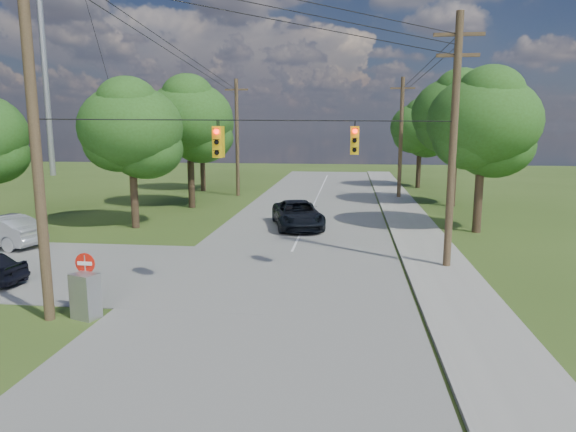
# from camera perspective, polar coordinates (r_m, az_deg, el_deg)

# --- Properties ---
(ground) EXTENTS (140.00, 140.00, 0.00)m
(ground) POSITION_cam_1_polar(r_m,az_deg,el_deg) (15.88, -11.08, -12.43)
(ground) COLOR #364F1A
(ground) RESTS_ON ground
(main_road) EXTENTS (10.00, 100.00, 0.03)m
(main_road) POSITION_cam_1_polar(r_m,az_deg,el_deg) (20.04, -1.16, -7.43)
(main_road) COLOR gray
(main_road) RESTS_ON ground
(sidewalk_east) EXTENTS (2.60, 100.00, 0.12)m
(sidewalk_east) POSITION_cam_1_polar(r_m,az_deg,el_deg) (20.26, 18.13, -7.61)
(sidewalk_east) COLOR #9F9C94
(sidewalk_east) RESTS_ON ground
(pole_sw) EXTENTS (2.00, 0.32, 12.00)m
(pole_sw) POSITION_cam_1_polar(r_m,az_deg,el_deg) (17.08, -26.45, 9.71)
(pole_sw) COLOR brown
(pole_sw) RESTS_ON ground
(pole_ne) EXTENTS (2.00, 0.32, 10.50)m
(pole_ne) POSITION_cam_1_polar(r_m,az_deg,el_deg) (22.36, 17.90, 8.11)
(pole_ne) COLOR brown
(pole_ne) RESTS_ON ground
(pole_north_e) EXTENTS (2.00, 0.32, 10.00)m
(pole_north_e) POSITION_cam_1_polar(r_m,az_deg,el_deg) (44.16, 12.43, 8.55)
(pole_north_e) COLOR brown
(pole_north_e) RESTS_ON ground
(pole_north_w) EXTENTS (2.00, 0.32, 10.00)m
(pole_north_w) POSITION_cam_1_polar(r_m,az_deg,el_deg) (45.01, -5.68, 8.75)
(pole_north_w) COLOR brown
(pole_north_w) RESTS_ON ground
(power_lines) EXTENTS (13.93, 29.62, 4.93)m
(power_lines) POSITION_cam_1_polar(r_m,az_deg,el_deg) (25.89, -0.29, 16.93)
(power_lines) COLOR black
(power_lines) RESTS_ON ground
(traffic_signals) EXTENTS (4.91, 3.27, 1.05)m
(traffic_signals) POSITION_cam_1_polar(r_m,az_deg,el_deg) (18.51, 0.25, 8.39)
(traffic_signals) COLOR yellow
(traffic_signals) RESTS_ON ground
(tree_w_near) EXTENTS (6.00, 6.00, 8.40)m
(tree_w_near) POSITION_cam_1_polar(r_m,az_deg,el_deg) (31.60, -17.07, 9.36)
(tree_w_near) COLOR #483624
(tree_w_near) RESTS_ON ground
(tree_w_mid) EXTENTS (6.40, 6.40, 9.22)m
(tree_w_mid) POSITION_cam_1_polar(r_m,az_deg,el_deg) (38.75, -10.92, 10.60)
(tree_w_mid) COLOR #483624
(tree_w_mid) RESTS_ON ground
(tree_w_far) EXTENTS (6.00, 6.00, 8.73)m
(tree_w_far) POSITION_cam_1_polar(r_m,az_deg,el_deg) (48.90, -9.59, 10.06)
(tree_w_far) COLOR #483624
(tree_w_far) RESTS_ON ground
(tree_e_near) EXTENTS (6.20, 6.20, 8.81)m
(tree_e_near) POSITION_cam_1_polar(r_m,az_deg,el_deg) (30.84, 20.87, 9.76)
(tree_e_near) COLOR #483624
(tree_e_near) RESTS_ON ground
(tree_e_mid) EXTENTS (6.60, 6.60, 9.64)m
(tree_e_mid) POSITION_cam_1_polar(r_m,az_deg,el_deg) (40.72, 18.21, 10.71)
(tree_e_mid) COLOR #483624
(tree_e_mid) RESTS_ON ground
(tree_e_far) EXTENTS (5.80, 5.80, 8.32)m
(tree_e_far) POSITION_cam_1_polar(r_m,az_deg,el_deg) (52.40, 14.49, 9.51)
(tree_e_far) COLOR #483624
(tree_e_far) RESTS_ON ground
(car_main_north) EXTENTS (3.92, 6.18, 1.59)m
(car_main_north) POSITION_cam_1_polar(r_m,az_deg,el_deg) (30.60, 1.08, 0.18)
(car_main_north) COLOR black
(car_main_north) RESTS_ON main_road
(control_cabinet) EXTENTS (0.95, 0.81, 1.45)m
(control_cabinet) POSITION_cam_1_polar(r_m,az_deg,el_deg) (17.52, -21.59, -8.28)
(control_cabinet) COLOR #9A9D9F
(control_cabinet) RESTS_ON ground
(do_not_enter_sign) EXTENTS (0.68, 0.08, 2.03)m
(do_not_enter_sign) POSITION_cam_1_polar(r_m,az_deg,el_deg) (17.67, -21.59, -5.50)
(do_not_enter_sign) COLOR #9A9D9F
(do_not_enter_sign) RESTS_ON ground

